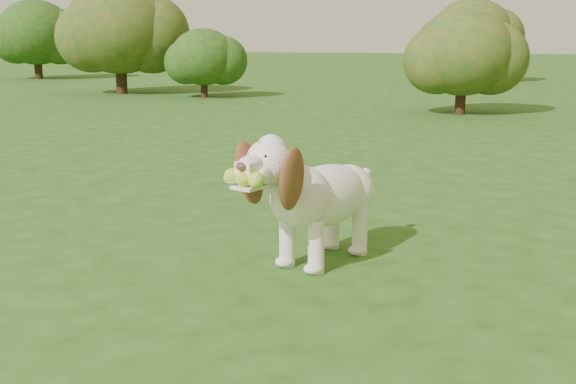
# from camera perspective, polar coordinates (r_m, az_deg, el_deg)

# --- Properties ---
(ground) EXTENTS (80.00, 80.00, 0.00)m
(ground) POSITION_cam_1_polar(r_m,az_deg,el_deg) (3.84, -0.65, -4.17)
(ground) COLOR #214513
(ground) RESTS_ON ground
(dog) EXTENTS (0.62, 0.99, 0.67)m
(dog) POSITION_cam_1_polar(r_m,az_deg,el_deg) (3.44, 2.13, -0.02)
(dog) COLOR white
(dog) RESTS_ON ground
(shrub_a) EXTENTS (1.15, 1.15, 1.20)m
(shrub_a) POSITION_cam_1_polar(r_m,az_deg,el_deg) (12.86, -6.70, 10.54)
(shrub_a) COLOR #382314
(shrub_a) RESTS_ON ground
(shrub_e) EXTENTS (1.96, 1.96, 2.03)m
(shrub_e) POSITION_cam_1_polar(r_m,az_deg,el_deg) (13.97, -13.21, 12.46)
(shrub_e) COLOR #382314
(shrub_e) RESTS_ON ground
(shrub_i) EXTENTS (1.84, 1.84, 1.90)m
(shrub_i) POSITION_cam_1_polar(r_m,az_deg,el_deg) (17.51, 14.34, 12.08)
(shrub_i) COLOR #382314
(shrub_i) RESTS_ON ground
(shrub_c) EXTENTS (1.39, 1.39, 1.44)m
(shrub_c) POSITION_cam_1_polar(r_m,az_deg,el_deg) (10.36, 13.65, 10.64)
(shrub_c) COLOR #382314
(shrub_c) RESTS_ON ground
(shrub_g) EXTENTS (1.86, 1.86, 1.93)m
(shrub_g) POSITION_cam_1_polar(r_m,az_deg,el_deg) (19.24, -19.31, 11.81)
(shrub_g) COLOR #382314
(shrub_g) RESTS_ON ground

